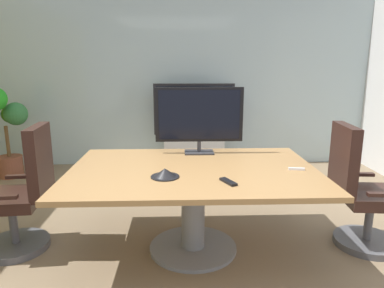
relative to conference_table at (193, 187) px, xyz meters
The scene contains 11 objects.
ground_plane 0.65m from the conference_table, 118.40° to the right, with size 7.10×7.10×0.00m, color #7A664C.
wall_back_glass_partition 2.88m from the conference_table, 92.98° to the left, with size 6.10×0.10×2.81m, color #9EB2B7.
conference_table is the anchor object (origin of this frame).
office_chair_left 1.47m from the conference_table, behind, with size 0.61×0.59×1.09m.
office_chair_right 1.47m from the conference_table, ahead, with size 0.62×0.59×1.09m.
tv_monitor 0.74m from the conference_table, 81.33° to the left, with size 0.84×0.18×0.64m.
wall_display_unit 2.41m from the conference_table, 87.38° to the left, with size 1.20×0.36×1.31m.
potted_plant 3.27m from the conference_table, 140.44° to the left, with size 0.62×0.66×1.30m.
conference_phone 0.37m from the conference_table, 135.23° to the right, with size 0.22×0.22×0.07m.
remote_control 0.48m from the conference_table, 57.00° to the right, with size 0.05×0.17×0.02m, color black.
whiteboard_marker 0.87m from the conference_table, ahead, with size 0.13×0.02×0.02m, color silver.
Camera 1 is at (0.03, -2.48, 1.58)m, focal length 32.31 mm.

